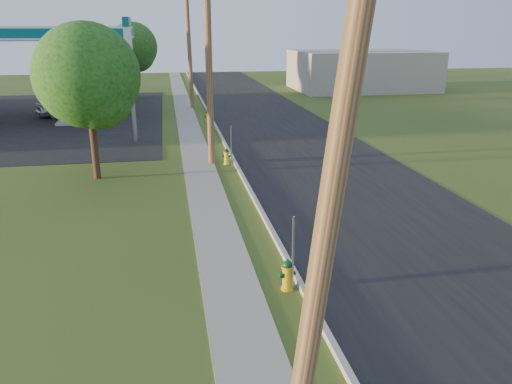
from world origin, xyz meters
TOP-DOWN VIEW (x-y plane):
  - road at (4.50, 10.00)m, footprint 8.00×120.00m
  - curb at (0.50, 10.00)m, footprint 0.15×120.00m
  - sidewalk at (-1.25, 10.00)m, footprint 1.50×120.00m
  - utility_pole_near at (-0.60, -1.00)m, footprint 1.40×0.32m
  - utility_pole_mid at (-0.60, 17.00)m, footprint 1.40×0.32m
  - utility_pole_far at (-0.60, 35.00)m, footprint 1.40×0.32m
  - sign_post_near at (0.25, 4.20)m, footprint 0.05×0.04m
  - sign_post_mid at (0.25, 16.00)m, footprint 0.05×0.04m
  - sign_post_far at (0.25, 28.20)m, footprint 0.05×0.04m
  - fuel_pump_ne at (-9.50, 30.00)m, footprint 1.20×3.20m
  - fuel_pump_se at (-9.50, 34.00)m, footprint 1.20×3.20m
  - price_pylon at (-4.50, 22.50)m, footprint 0.34×2.04m
  - distant_building at (18.00, 45.00)m, footprint 14.00×10.00m
  - tree_verge at (-5.69, 15.26)m, footprint 4.35×4.35m
  - tree_lot at (-5.36, 42.88)m, footprint 4.54×4.54m
  - hydrant_near at (0.14, 4.28)m, footprint 0.44×0.39m
  - hydrant_mid at (0.10, 16.69)m, footprint 0.41×0.37m
  - hydrant_far at (0.13, 28.24)m, footprint 0.42×0.37m
  - car_silver at (-9.91, 32.71)m, footprint 4.82×3.41m

SIDE VIEW (x-z plane):
  - road at x=4.50m, z-range 0.00..0.02m
  - sidewalk at x=-1.25m, z-range 0.00..0.03m
  - curb at x=0.50m, z-range 0.00..0.15m
  - hydrant_mid at x=0.10m, z-range -0.01..0.78m
  - hydrant_far at x=0.13m, z-range -0.01..0.79m
  - hydrant_near at x=0.14m, z-range -0.01..0.83m
  - fuel_pump_ne at x=-9.50m, z-range -0.23..1.67m
  - fuel_pump_se at x=-9.50m, z-range -0.23..1.67m
  - car_silver at x=-9.91m, z-range 0.00..1.52m
  - sign_post_near at x=0.25m, z-range 0.00..2.00m
  - sign_post_mid at x=0.25m, z-range 0.00..2.00m
  - sign_post_far at x=0.25m, z-range 0.00..2.00m
  - distant_building at x=18.00m, z-range 0.00..4.00m
  - tree_verge at x=-5.69m, z-range 0.95..7.55m
  - tree_lot at x=-5.36m, z-range 0.99..7.87m
  - utility_pole_near at x=-0.60m, z-range 0.06..9.54m
  - utility_pole_far at x=-0.60m, z-range 0.05..9.56m
  - utility_pole_mid at x=-0.60m, z-range 0.05..9.85m
  - price_pylon at x=-4.50m, z-range 2.01..8.86m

